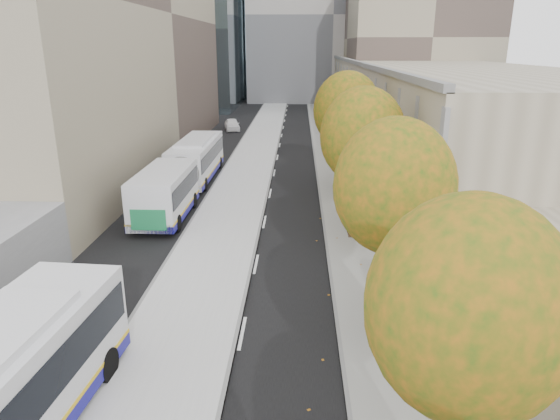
{
  "coord_description": "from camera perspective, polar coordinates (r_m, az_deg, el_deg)",
  "views": [
    {
      "loc": [
        0.3,
        -3.64,
        9.84
      ],
      "look_at": [
        -0.53,
        18.68,
        2.5
      ],
      "focal_mm": 32.0,
      "sensor_mm": 36.0,
      "label": 1
    }
  ],
  "objects": [
    {
      "name": "bus_far",
      "position": [
        35.32,
        -10.79,
        4.42
      ],
      "size": [
        2.69,
        17.87,
        2.98
      ],
      "rotation": [
        0.0,
        0.0,
        -0.0
      ],
      "color": "silver",
      "rests_on": "ground"
    },
    {
      "name": "tree_b",
      "position": [
        10.42,
        20.68,
        -10.56
      ],
      "size": [
        4.0,
        4.0,
        6.97
      ],
      "color": "#322214",
      "rests_on": "sidewalk"
    },
    {
      "name": "sidewalk",
      "position": [
        40.05,
        7.56,
        3.87
      ],
      "size": [
        4.75,
        150.0,
        0.08
      ],
      "primitive_type": "cube",
      "color": "gray",
      "rests_on": "ground"
    },
    {
      "name": "tree_c",
      "position": [
        17.57,
        12.89,
        2.59
      ],
      "size": [
        4.2,
        4.2,
        7.28
      ],
      "color": "#322214",
      "rests_on": "sidewalk"
    },
    {
      "name": "distant_car",
      "position": [
        62.36,
        -5.5,
        9.7
      ],
      "size": [
        2.54,
        4.47,
        1.44
      ],
      "primitive_type": "imported",
      "rotation": [
        0.0,
        0.0,
        0.21
      ],
      "color": "white",
      "rests_on": "ground"
    },
    {
      "name": "building_tan",
      "position": [
        69.57,
        15.12,
        12.78
      ],
      "size": [
        18.0,
        92.0,
        8.0
      ],
      "primitive_type": "cube",
      "color": "gray",
      "rests_on": "ground"
    },
    {
      "name": "bus_shelter",
      "position": [
        17.34,
        20.26,
        -9.22
      ],
      "size": [
        1.9,
        4.4,
        2.53
      ],
      "color": "#383A3F",
      "rests_on": "sidewalk"
    },
    {
      "name": "tree_e",
      "position": [
        35.04,
        7.67,
        11.23
      ],
      "size": [
        4.6,
        4.6,
        7.92
      ],
      "color": "#322214",
      "rests_on": "sidewalk"
    },
    {
      "name": "building_midrise",
      "position": [
        50.19,
        -26.51,
        19.46
      ],
      "size": [
        24.0,
        46.0,
        25.0
      ],
      "primitive_type": "cube",
      "color": "gray",
      "rests_on": "ground"
    },
    {
      "name": "bus_platform",
      "position": [
        40.07,
        -3.93,
        4.05
      ],
      "size": [
        4.25,
        150.0,
        0.15
      ],
      "primitive_type": "cube",
      "color": "#B5B5B5",
      "rests_on": "ground"
    },
    {
      "name": "building_far_block",
      "position": [
        99.93,
        5.78,
        21.07
      ],
      "size": [
        30.0,
        18.0,
        30.0
      ],
      "primitive_type": "cube",
      "color": "#9E9792",
      "rests_on": "ground"
    },
    {
      "name": "tree_d",
      "position": [
        26.22,
        9.43,
        8.35
      ],
      "size": [
        4.4,
        4.4,
        7.6
      ],
      "color": "#322214",
      "rests_on": "sidewalk"
    }
  ]
}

